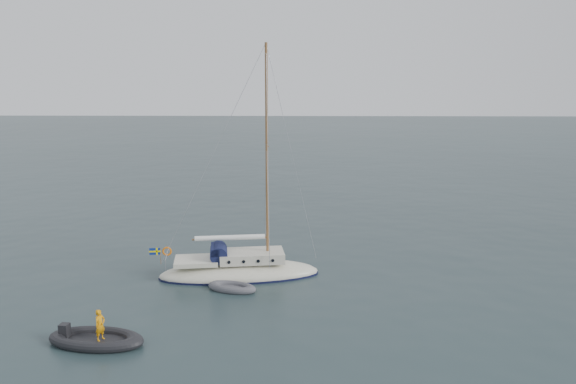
{
  "coord_description": "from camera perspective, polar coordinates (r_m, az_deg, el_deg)",
  "views": [
    {
      "loc": [
        1.23,
        -26.4,
        10.35
      ],
      "look_at": [
        0.56,
        0.0,
        5.17
      ],
      "focal_mm": 35.0,
      "sensor_mm": 36.0,
      "label": 1
    }
  ],
  "objects": [
    {
      "name": "dinghy",
      "position": [
        28.87,
        -5.71,
        -9.62
      ],
      "size": [
        2.57,
        1.16,
        0.37
      ],
      "rotation": [
        0.0,
        0.0,
        -0.3
      ],
      "color": "#54545A",
      "rests_on": "ground"
    },
    {
      "name": "sailboat",
      "position": [
        30.56,
        -4.96,
        -6.81
      ],
      "size": [
        9.06,
        2.71,
        12.9
      ],
      "rotation": [
        0.0,
        0.0,
        0.15
      ],
      "color": "beige",
      "rests_on": "ground"
    },
    {
      "name": "ground",
      "position": [
        28.38,
        -1.16,
        -10.29
      ],
      "size": [
        300.0,
        300.0,
        0.0
      ],
      "primitive_type": "plane",
      "color": "black",
      "rests_on": "ground"
    },
    {
      "name": "rib",
      "position": [
        24.52,
        -18.95,
        -13.9
      ],
      "size": [
        3.98,
        1.81,
        1.49
      ],
      "rotation": [
        0.0,
        0.0,
        -0.12
      ],
      "color": "black",
      "rests_on": "ground"
    }
  ]
}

